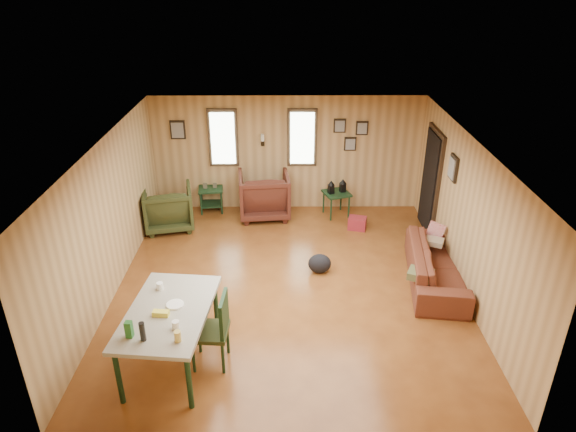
# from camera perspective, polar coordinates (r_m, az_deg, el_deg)

# --- Properties ---
(room) EXTENTS (5.54, 6.04, 2.44)m
(room) POSITION_cam_1_polar(r_m,az_deg,el_deg) (8.10, 1.20, 0.60)
(room) COLOR brown
(room) RESTS_ON ground
(sofa) EXTENTS (0.90, 2.17, 0.82)m
(sofa) POSITION_cam_1_polar(r_m,az_deg,el_deg) (8.66, 16.25, -4.70)
(sofa) COLOR #5E2B1A
(sofa) RESTS_ON ground
(recliner_brown) EXTENTS (1.09, 1.03, 1.03)m
(recliner_brown) POSITION_cam_1_polar(r_m,az_deg,el_deg) (10.49, -2.69, 2.61)
(recliner_brown) COLOR #481F15
(recliner_brown) RESTS_ON ground
(recliner_green) EXTENTS (1.08, 1.03, 0.94)m
(recliner_green) POSITION_cam_1_polar(r_m,az_deg,el_deg) (10.27, -13.17, 1.11)
(recliner_green) COLOR #303618
(recliner_green) RESTS_ON ground
(end_table) EXTENTS (0.55, 0.51, 0.64)m
(end_table) POSITION_cam_1_polar(r_m,az_deg,el_deg) (10.86, -8.54, 2.29)
(end_table) COLOR #17351B
(end_table) RESTS_ON ground
(side_table) EXTENTS (0.63, 0.63, 0.79)m
(side_table) POSITION_cam_1_polar(r_m,az_deg,el_deg) (10.53, 5.43, 2.76)
(side_table) COLOR #17351B
(side_table) RESTS_ON ground
(cooler) EXTENTS (0.40, 0.33, 0.25)m
(cooler) POSITION_cam_1_polar(r_m,az_deg,el_deg) (10.19, 7.70, -0.79)
(cooler) COLOR maroon
(cooler) RESTS_ON ground
(backpack) EXTENTS (0.45, 0.38, 0.34)m
(backpack) POSITION_cam_1_polar(r_m,az_deg,el_deg) (8.70, 3.53, -5.30)
(backpack) COLOR black
(backpack) RESTS_ON ground
(sofa_pillows) EXTENTS (0.95, 1.59, 0.33)m
(sofa_pillows) POSITION_cam_1_polar(r_m,az_deg,el_deg) (8.61, 15.32, -4.10)
(sofa_pillows) COLOR #4F512D
(sofa_pillows) RESTS_ON sofa
(dining_table) EXTENTS (1.15, 1.74, 1.09)m
(dining_table) POSITION_cam_1_polar(r_m,az_deg,el_deg) (6.68, -13.16, -10.75)
(dining_table) COLOR #9F9885
(dining_table) RESTS_ON ground
(dining_chair) EXTENTS (0.49, 0.49, 1.04)m
(dining_chair) POSITION_cam_1_polar(r_m,az_deg,el_deg) (6.71, -8.07, -12.08)
(dining_chair) COLOR #303618
(dining_chair) RESTS_ON ground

